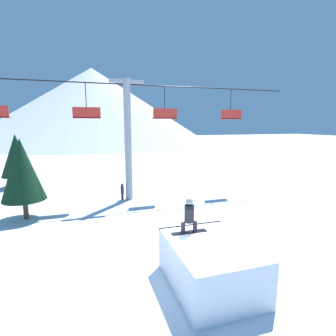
{
  "coord_description": "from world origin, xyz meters",
  "views": [
    {
      "loc": [
        -2.84,
        -7.81,
        5.55
      ],
      "look_at": [
        1.03,
        4.38,
        3.38
      ],
      "focal_mm": 28.0,
      "sensor_mm": 36.0,
      "label": 1
    }
  ],
  "objects": [
    {
      "name": "ground_plane",
      "position": [
        0.0,
        0.0,
        0.0
      ],
      "size": [
        220.0,
        220.0,
        0.0
      ],
      "primitive_type": "plane",
      "color": "white"
    },
    {
      "name": "mountain_ridge",
      "position": [
        0.0,
        76.23,
        10.9
      ],
      "size": [
        69.52,
        69.52,
        21.8
      ],
      "color": "silver",
      "rests_on": "ground_plane"
    },
    {
      "name": "snow_ramp",
      "position": [
        1.03,
        -0.37,
        0.79
      ],
      "size": [
        2.64,
        3.5,
        1.58
      ],
      "color": "white",
      "rests_on": "ground_plane"
    },
    {
      "name": "snowboarder",
      "position": [
        0.66,
        0.66,
        2.24
      ],
      "size": [
        1.35,
        0.35,
        1.32
      ],
      "color": "black",
      "rests_on": "snow_ramp"
    },
    {
      "name": "chairlift",
      "position": [
        0.13,
        11.03,
        5.1
      ],
      "size": [
        25.9,
        0.51,
        8.65
      ],
      "color": "#9E9EA3",
      "rests_on": "ground_plane"
    },
    {
      "name": "pine_tree_near",
      "position": [
        -6.37,
        8.87,
        2.94
      ],
      "size": [
        2.41,
        2.41,
        4.75
      ],
      "color": "#4C3823",
      "rests_on": "ground_plane"
    },
    {
      "name": "pine_tree_far",
      "position": [
        -8.57,
        17.79,
        2.83
      ],
      "size": [
        2.63,
        2.63,
        4.69
      ],
      "color": "#4C3823",
      "rests_on": "ground_plane"
    },
    {
      "name": "distant_skier",
      "position": [
        -0.4,
        11.02,
        0.67
      ],
      "size": [
        0.24,
        0.24,
        1.23
      ],
      "color": "black",
      "rests_on": "ground_plane"
    }
  ]
}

